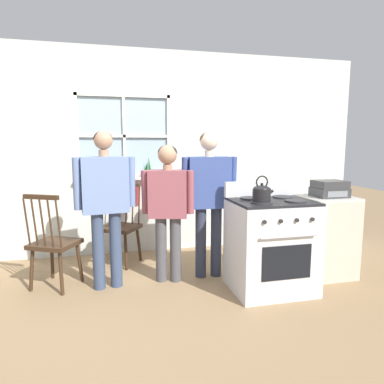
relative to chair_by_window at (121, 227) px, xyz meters
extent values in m
plane|color=#937551|center=(0.24, -0.96, -0.46)|extent=(16.00, 16.00, 0.00)
cube|color=silver|center=(2.07, 0.44, 0.89)|extent=(2.74, 0.06, 2.70)
cube|color=silver|center=(0.09, 0.44, 0.06)|extent=(1.22, 0.06, 1.03)
cube|color=silver|center=(0.09, 0.44, 1.95)|extent=(1.22, 0.06, 0.58)
cube|color=silver|center=(0.09, 0.36, 0.56)|extent=(1.28, 0.10, 0.03)
cube|color=#9EB7C6|center=(0.09, 0.45, 1.12)|extent=(1.16, 0.01, 1.03)
cube|color=silver|center=(0.09, 0.42, 1.12)|extent=(0.04, 0.02, 1.09)
cube|color=silver|center=(0.09, 0.42, 1.12)|extent=(1.22, 0.02, 0.04)
cube|color=silver|center=(-0.50, 0.42, 1.12)|extent=(0.04, 0.03, 1.09)
cube|color=silver|center=(0.68, 0.42, 1.12)|extent=(0.04, 0.03, 1.09)
cube|color=silver|center=(0.09, 0.42, 1.64)|extent=(1.22, 0.03, 0.04)
cube|color=silver|center=(0.09, 0.42, 0.60)|extent=(1.22, 0.03, 0.04)
cube|color=#3D2819|center=(-0.01, -0.02, 0.00)|extent=(0.57, 0.56, 0.04)
cylinder|color=#3D2819|center=(-0.24, -0.06, -0.24)|extent=(0.09, 0.06, 0.44)
cylinder|color=#3D2819|center=(0.04, -0.25, -0.24)|extent=(0.06, 0.09, 0.44)
cylinder|color=#3D2819|center=(-0.07, 0.21, -0.24)|extent=(0.06, 0.09, 0.44)
cylinder|color=#3D2819|center=(0.22, 0.02, -0.24)|extent=(0.09, 0.06, 0.44)
cylinder|color=#3D2819|center=(-0.07, 0.22, 0.25)|extent=(0.05, 0.07, 0.50)
cylinder|color=#3D2819|center=(0.00, 0.17, 0.25)|extent=(0.05, 0.07, 0.50)
cylinder|color=#3D2819|center=(0.08, 0.12, 0.25)|extent=(0.05, 0.07, 0.50)
cylinder|color=#3D2819|center=(0.16, 0.07, 0.25)|extent=(0.05, 0.07, 0.50)
cylinder|color=#3D2819|center=(0.23, 0.03, 0.25)|extent=(0.05, 0.07, 0.50)
cube|color=#3D2819|center=(0.08, 0.12, 0.51)|extent=(0.34, 0.24, 0.04)
cube|color=#3D2819|center=(-0.68, -0.56, 0.00)|extent=(0.56, 0.55, 0.04)
cylinder|color=#3D2819|center=(-0.46, -0.50, -0.24)|extent=(0.09, 0.06, 0.44)
cylinder|color=#3D2819|center=(-0.76, -0.34, -0.24)|extent=(0.06, 0.09, 0.44)
cylinder|color=#3D2819|center=(-0.61, -0.78, -0.24)|extent=(0.06, 0.09, 0.44)
cylinder|color=#3D2819|center=(-0.91, -0.62, -0.24)|extent=(0.09, 0.06, 0.44)
cylinder|color=#3D2819|center=(-0.60, -0.80, 0.25)|extent=(0.05, 0.07, 0.50)
cylinder|color=#3D2819|center=(-0.68, -0.75, 0.25)|extent=(0.05, 0.07, 0.50)
cylinder|color=#3D2819|center=(-0.76, -0.71, 0.25)|extent=(0.05, 0.07, 0.50)
cylinder|color=#3D2819|center=(-0.84, -0.67, 0.25)|extent=(0.05, 0.07, 0.50)
cylinder|color=#3D2819|center=(-0.92, -0.63, 0.25)|extent=(0.05, 0.07, 0.50)
cube|color=#3D2819|center=(-0.76, -0.71, 0.51)|extent=(0.35, 0.21, 0.04)
cylinder|color=#384766|center=(-0.25, -0.72, -0.06)|extent=(0.12, 0.12, 0.79)
cylinder|color=#384766|center=(-0.08, -0.70, -0.06)|extent=(0.12, 0.12, 0.79)
cube|color=#6B84B7|center=(-0.16, -0.71, 0.62)|extent=(0.48, 0.27, 0.56)
cylinder|color=#6B84B7|center=(-0.42, -0.77, 0.64)|extent=(0.09, 0.12, 0.52)
cylinder|color=#6B84B7|center=(0.10, -0.70, 0.64)|extent=(0.09, 0.12, 0.52)
cylinder|color=tan|center=(-0.16, -0.71, 0.93)|extent=(0.10, 0.10, 0.07)
sphere|color=tan|center=(-0.16, -0.71, 1.05)|extent=(0.18, 0.18, 0.18)
ellipsoid|color=#332319|center=(-0.16, -0.70, 1.07)|extent=(0.19, 0.19, 0.15)
cylinder|color=#4C4C51|center=(0.40, -0.67, -0.10)|extent=(0.12, 0.12, 0.71)
cylinder|color=#4C4C51|center=(0.55, -0.71, -0.10)|extent=(0.12, 0.12, 0.71)
cube|color=#934C56|center=(0.48, -0.69, 0.50)|extent=(0.44, 0.30, 0.50)
cylinder|color=#934C56|center=(0.24, -0.65, 0.52)|extent=(0.10, 0.12, 0.46)
cylinder|color=#934C56|center=(0.70, -0.77, 0.52)|extent=(0.10, 0.12, 0.46)
cylinder|color=tan|center=(0.48, -0.69, 0.78)|extent=(0.10, 0.10, 0.06)
sphere|color=tan|center=(0.48, -0.69, 0.91)|extent=(0.20, 0.20, 0.20)
ellipsoid|color=black|center=(0.48, -0.68, 0.93)|extent=(0.20, 0.20, 0.16)
cylinder|color=#2D3347|center=(0.85, -0.66, -0.06)|extent=(0.12, 0.12, 0.79)
cylinder|color=#2D3347|center=(1.02, -0.67, -0.06)|extent=(0.12, 0.12, 0.79)
cube|color=#384C8E|center=(0.93, -0.66, 0.61)|extent=(0.46, 0.23, 0.55)
cylinder|color=#384C8E|center=(0.67, -0.67, 0.63)|extent=(0.08, 0.11, 0.51)
cylinder|color=#384C8E|center=(1.20, -0.70, 0.63)|extent=(0.08, 0.11, 0.51)
cylinder|color=beige|center=(0.93, -0.66, 0.92)|extent=(0.10, 0.10, 0.07)
sphere|color=beige|center=(0.93, -0.66, 1.05)|extent=(0.20, 0.20, 0.20)
ellipsoid|color=brown|center=(0.93, -0.65, 1.07)|extent=(0.20, 0.20, 0.16)
cube|color=silver|center=(1.44, -1.16, -0.01)|extent=(0.79, 0.64, 0.90)
cube|color=black|center=(1.44, -1.16, 0.46)|extent=(0.78, 0.61, 0.02)
cylinder|color=#2D2D30|center=(1.27, -1.28, 0.47)|extent=(0.20, 0.20, 0.02)
cylinder|color=#2D2D30|center=(1.62, -1.28, 0.47)|extent=(0.20, 0.20, 0.02)
cylinder|color=#2D2D30|center=(1.27, -1.03, 0.47)|extent=(0.20, 0.20, 0.02)
cylinder|color=#2D2D30|center=(1.62, -1.03, 0.47)|extent=(0.20, 0.20, 0.02)
cube|color=silver|center=(1.44, -0.87, 0.55)|extent=(0.79, 0.06, 0.16)
cube|color=black|center=(1.44, -1.48, -0.06)|extent=(0.49, 0.01, 0.32)
cylinder|color=silver|center=(1.44, -1.50, 0.19)|extent=(0.56, 0.02, 0.02)
cylinder|color=#232326|center=(1.21, -1.49, 0.34)|extent=(0.04, 0.02, 0.04)
cylinder|color=#232326|center=(1.37, -1.49, 0.34)|extent=(0.04, 0.02, 0.04)
cylinder|color=#232326|center=(1.52, -1.49, 0.34)|extent=(0.04, 0.02, 0.04)
cylinder|color=#232326|center=(1.68, -1.49, 0.34)|extent=(0.04, 0.02, 0.04)
cylinder|color=black|center=(1.27, -1.28, 0.54)|extent=(0.17, 0.17, 0.12)
ellipsoid|color=black|center=(1.27, -1.28, 0.60)|extent=(0.16, 0.16, 0.07)
sphere|color=black|center=(1.27, -1.28, 0.65)|extent=(0.03, 0.03, 0.03)
cylinder|color=black|center=(1.35, -1.28, 0.56)|extent=(0.08, 0.03, 0.07)
torus|color=black|center=(1.27, -1.28, 0.67)|extent=(0.12, 0.01, 0.12)
cylinder|color=beige|center=(0.38, 0.35, 0.62)|extent=(0.15, 0.15, 0.08)
cylinder|color=#33261C|center=(0.38, 0.35, 0.65)|extent=(0.13, 0.13, 0.01)
cone|color=#286033|center=(0.40, 0.36, 0.76)|extent=(0.06, 0.05, 0.20)
cone|color=#286033|center=(0.37, 0.37, 0.72)|extent=(0.06, 0.05, 0.12)
cone|color=#286033|center=(0.38, 0.33, 0.73)|extent=(0.04, 0.08, 0.14)
cube|color=maroon|center=(0.13, 0.20, 0.36)|extent=(0.23, 0.20, 0.26)
torus|color=maroon|center=(0.09, 0.13, 0.53)|extent=(0.17, 0.17, 0.01)
cube|color=beige|center=(2.22, -0.94, -0.02)|extent=(0.55, 0.50, 0.87)
cube|color=beige|center=(2.22, -0.94, 0.43)|extent=(0.55, 0.50, 0.03)
cube|color=#38383A|center=(2.22, -0.96, 0.49)|extent=(0.34, 0.28, 0.10)
cube|color=#38383A|center=(2.22, -0.96, 0.58)|extent=(0.32, 0.27, 0.08)
cube|color=gray|center=(2.22, -1.10, 0.49)|extent=(0.24, 0.01, 0.06)
camera|label=1|loc=(-0.11, -4.21, 1.02)|focal=32.00mm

